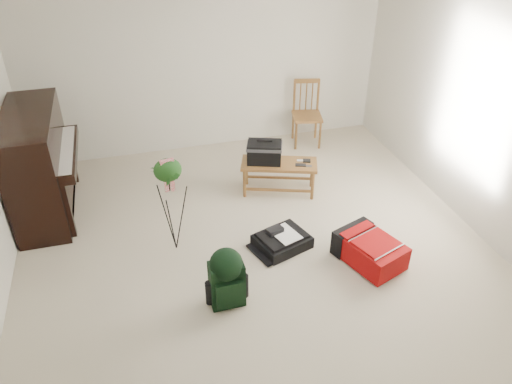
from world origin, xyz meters
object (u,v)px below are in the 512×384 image
object	(u,v)px
black_duffel	(282,240)
flower_stand	(172,206)
dining_chair	(306,114)
red_suitcase	(368,247)
green_backpack	(227,275)
piano	(40,167)
bench	(269,157)

from	to	relation	value
black_duffel	flower_stand	distance (m)	1.25
dining_chair	red_suitcase	xyz separation A→B (m)	(-0.30, -2.69, -0.30)
dining_chair	flower_stand	distance (m)	2.97
dining_chair	green_backpack	world-z (taller)	dining_chair
dining_chair	black_duffel	bearing A→B (deg)	-104.09
piano	dining_chair	world-z (taller)	piano
bench	flower_stand	bearing A→B (deg)	-129.15
bench	dining_chair	bearing A→B (deg)	71.15
red_suitcase	black_duffel	bearing A→B (deg)	130.99
dining_chair	red_suitcase	world-z (taller)	dining_chair
green_backpack	flower_stand	size ratio (longest dim) A/B	0.55
flower_stand	dining_chair	bearing A→B (deg)	31.13
black_duffel	green_backpack	size ratio (longest dim) A/B	1.04
red_suitcase	black_duffel	distance (m)	0.91
dining_chair	black_duffel	world-z (taller)	dining_chair
black_duffel	green_backpack	world-z (taller)	green_backpack
bench	dining_chair	xyz separation A→B (m)	(0.92, 1.18, -0.05)
red_suitcase	flower_stand	size ratio (longest dim) A/B	0.71
flower_stand	red_suitcase	bearing A→B (deg)	-31.05
piano	green_backpack	distance (m)	2.71
bench	black_duffel	distance (m)	1.17
piano	flower_stand	distance (m)	1.77
dining_chair	black_duffel	size ratio (longest dim) A/B	1.44
black_duffel	flower_stand	world-z (taller)	flower_stand
piano	dining_chair	xyz separation A→B (m)	(3.58, 0.83, -0.14)
dining_chair	red_suitcase	distance (m)	2.72
flower_stand	bench	bearing A→B (deg)	21.05
red_suitcase	black_duffel	xyz separation A→B (m)	(-0.80, 0.44, -0.07)
dining_chair	green_backpack	xyz separation A→B (m)	(-1.86, -2.92, -0.11)
black_duffel	dining_chair	bearing A→B (deg)	45.36
black_duffel	flower_stand	xyz separation A→B (m)	(-1.12, 0.28, 0.48)
piano	flower_stand	size ratio (longest dim) A/B	1.31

